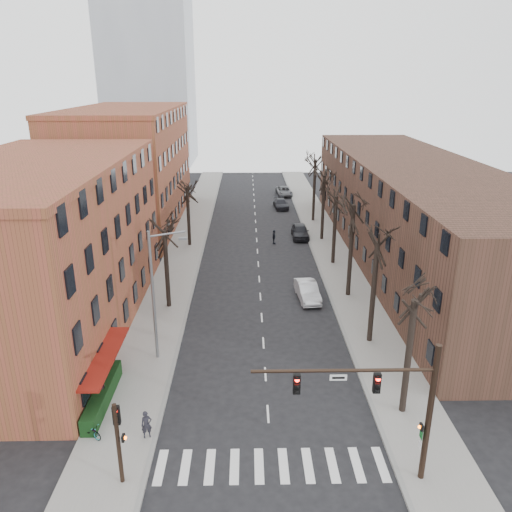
{
  "coord_description": "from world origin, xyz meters",
  "views": [
    {
      "loc": [
        -1.11,
        -19.46,
        17.88
      ],
      "look_at": [
        -0.39,
        19.29,
        4.0
      ],
      "focal_mm": 35.0,
      "sensor_mm": 36.0,
      "label": 1
    }
  ],
  "objects_px": {
    "parked_car_mid": "(281,204)",
    "pedestrian_a": "(147,425)",
    "parked_car_near": "(300,231)",
    "bicycle": "(90,430)",
    "silver_sedan": "(307,291)"
  },
  "relations": [
    {
      "from": "parked_car_near",
      "to": "pedestrian_a",
      "type": "xyz_separation_m",
      "value": [
        -11.55,
        -34.8,
        0.11
      ]
    },
    {
      "from": "pedestrian_a",
      "to": "bicycle",
      "type": "relative_size",
      "value": 1.0
    },
    {
      "from": "silver_sedan",
      "to": "parked_car_mid",
      "type": "bearing_deg",
      "value": 85.05
    },
    {
      "from": "silver_sedan",
      "to": "parked_car_mid",
      "type": "height_order",
      "value": "silver_sedan"
    },
    {
      "from": "bicycle",
      "to": "silver_sedan",
      "type": "bearing_deg",
      "value": -6.18
    },
    {
      "from": "parked_car_mid",
      "to": "pedestrian_a",
      "type": "xyz_separation_m",
      "value": [
        -10.2,
        -48.99,
        0.25
      ]
    },
    {
      "from": "silver_sedan",
      "to": "parked_car_near",
      "type": "xyz_separation_m",
      "value": [
        1.15,
        17.41,
        0.06
      ]
    },
    {
      "from": "pedestrian_a",
      "to": "bicycle",
      "type": "height_order",
      "value": "pedestrian_a"
    },
    {
      "from": "pedestrian_a",
      "to": "parked_car_near",
      "type": "bearing_deg",
      "value": 51.08
    },
    {
      "from": "parked_car_near",
      "to": "parked_car_mid",
      "type": "distance_m",
      "value": 14.26
    },
    {
      "from": "parked_car_near",
      "to": "bicycle",
      "type": "height_order",
      "value": "parked_car_near"
    },
    {
      "from": "silver_sedan",
      "to": "parked_car_mid",
      "type": "relative_size",
      "value": 0.99
    },
    {
      "from": "parked_car_mid",
      "to": "pedestrian_a",
      "type": "distance_m",
      "value": 50.04
    },
    {
      "from": "parked_car_near",
      "to": "bicycle",
      "type": "distance_m",
      "value": 37.65
    },
    {
      "from": "bicycle",
      "to": "parked_car_mid",
      "type": "bearing_deg",
      "value": 16.39
    }
  ]
}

